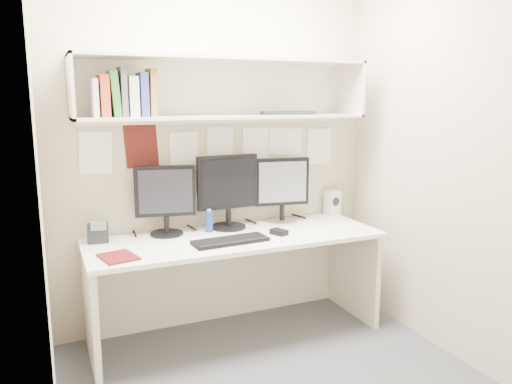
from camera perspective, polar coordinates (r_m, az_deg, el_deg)
name	(u,v)px	position (r m, az deg, el deg)	size (l,w,h in m)	color
floor	(276,381)	(3.17, 2.30, -20.81)	(2.40, 2.00, 0.01)	#434348
wall_back	(217,148)	(3.65, -4.43, 5.04)	(2.40, 0.02, 2.60)	tan
wall_front	(398,197)	(1.89, 15.89, -0.53)	(2.40, 0.02, 2.60)	tan
wall_left	(39,178)	(2.46, -23.57, 1.47)	(0.02, 2.00, 2.60)	tan
wall_right	(446,155)	(3.42, 20.90, 4.02)	(0.02, 2.00, 2.60)	tan
desk	(236,286)	(3.54, -2.31, -10.68)	(2.00, 0.70, 0.73)	white
overhead_hutch	(223,89)	(3.50, -3.76, 11.70)	(2.00, 0.38, 0.40)	beige
pinned_papers	(218,155)	(3.65, -4.38, 4.25)	(1.92, 0.01, 0.48)	white
monitor_left	(165,197)	(3.45, -10.32, -0.62)	(0.41, 0.23, 0.48)	black
monitor_center	(228,189)	(3.57, -3.24, 0.30)	(0.46, 0.25, 0.53)	black
monitor_right	(282,188)	(3.75, 2.96, 0.49)	(0.42, 0.23, 0.49)	#A5A5AA
keyboard	(230,241)	(3.26, -2.96, -5.59)	(0.50, 0.18, 0.02)	black
mouse	(279,232)	(3.45, 2.64, -4.59)	(0.07, 0.12, 0.04)	black
speaker	(332,203)	(4.05, 8.72, -1.22)	(0.12, 0.12, 0.20)	silver
blue_bottle	(209,221)	(3.52, -5.37, -3.33)	(0.05, 0.05, 0.16)	navy
maroon_notebook	(118,257)	(3.07, -15.47, -7.16)	(0.19, 0.23, 0.01)	#550E0F
desk_phone	(98,233)	(3.42, -17.61, -4.47)	(0.14, 0.13, 0.16)	black
book_stack	(125,95)	(3.25, -14.79, 10.68)	(0.38, 0.19, 0.31)	#BAB8B3
hutch_tray	(287,113)	(3.60, 3.62, 9.02)	(0.37, 0.14, 0.03)	black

